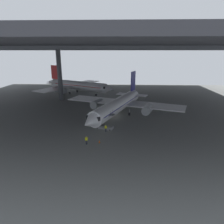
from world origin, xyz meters
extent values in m
plane|color=slate|center=(0.00, 0.00, 0.00)|extent=(110.00, 110.00, 0.00)
cylinder|color=#4C4F54|center=(-18.92, 18.33, 8.95)|extent=(1.60, 1.60, 17.91)
cube|color=#38383D|center=(0.00, 13.75, 18.51)|extent=(121.00, 99.00, 1.20)
cube|color=#4C4F54|center=(0.00, -11.00, 17.51)|extent=(115.50, 0.50, 0.70)
cube|color=#4C4F54|center=(0.00, 30.25, 17.51)|extent=(115.50, 0.50, 0.70)
cylinder|color=white|center=(1.67, -1.02, 3.37)|extent=(12.83, 25.82, 3.53)
cone|color=white|center=(-3.68, -14.77, 3.37)|extent=(4.76, 5.20, 3.46)
cube|color=black|center=(-2.87, -12.69, 3.81)|extent=(3.69, 3.39, 0.78)
cone|color=white|center=(7.01, 12.73, 3.72)|extent=(4.85, 6.36, 3.00)
cube|color=navy|center=(6.20, 10.65, 8.02)|extent=(1.62, 3.68, 5.78)
cube|color=white|center=(8.16, 8.86, 3.90)|extent=(5.24, 4.32, 0.16)
cube|color=white|center=(3.55, 10.65, 3.90)|extent=(5.24, 4.32, 0.16)
cube|color=white|center=(11.74, -0.36, 3.01)|extent=(16.09, 11.34, 0.24)
cylinder|color=#9EA3A8|center=(9.39, -1.51, 2.39)|extent=(3.70, 5.07, 2.19)
cube|color=white|center=(-5.32, 6.27, 3.01)|extent=(16.09, 11.34, 0.24)
cylinder|color=#9EA3A8|center=(-4.36, 3.84, 2.39)|extent=(3.70, 5.07, 2.19)
cube|color=navy|center=(1.67, -1.02, 3.63)|extent=(12.20, 24.05, 0.16)
cylinder|color=#9EA3A8|center=(-1.53, -9.25, 1.25)|extent=(0.20, 0.20, 1.15)
cylinder|color=black|center=(-1.53, -9.25, 0.45)|extent=(0.61, 0.95, 0.90)
cylinder|color=#9EA3A8|center=(4.80, 0.52, 1.25)|extent=(0.20, 0.20, 1.15)
cylinder|color=black|center=(4.80, 0.52, 0.45)|extent=(0.61, 0.95, 0.90)
cylinder|color=#9EA3A8|center=(0.39, 2.23, 1.25)|extent=(0.20, 0.20, 1.15)
cylinder|color=black|center=(0.39, 2.23, 0.45)|extent=(0.61, 0.95, 0.90)
cube|color=slate|center=(-1.14, -9.57, 0.35)|extent=(3.99, 2.74, 0.70)
cube|color=slate|center=(-1.14, -9.57, 2.12)|extent=(3.68, 2.46, 2.93)
cube|color=slate|center=(0.43, -10.18, 3.54)|extent=(1.50, 1.61, 0.12)
cylinder|color=black|center=(0.65, -9.63, 4.04)|extent=(0.06, 0.06, 1.00)
cylinder|color=black|center=(0.21, -10.74, 4.04)|extent=(0.06, 0.06, 1.00)
cylinder|color=black|center=(0.53, -9.47, 0.15)|extent=(0.32, 0.22, 0.30)
cylinder|color=black|center=(0.02, -10.78, 0.15)|extent=(0.32, 0.22, 0.30)
cylinder|color=black|center=(-2.30, -8.37, 0.15)|extent=(0.32, 0.22, 0.30)
cylinder|color=black|center=(-2.81, -9.68, 0.15)|extent=(0.32, 0.22, 0.30)
cylinder|color=#232838|center=(-3.92, -17.77, 0.42)|extent=(0.14, 0.14, 0.85)
cylinder|color=#232838|center=(-4.07, -17.86, 0.42)|extent=(0.14, 0.14, 0.85)
cube|color=yellow|center=(-3.99, -17.82, 1.14)|extent=(0.42, 0.38, 0.60)
cylinder|color=yellow|center=(-3.80, -17.70, 1.17)|extent=(0.09, 0.09, 0.57)
cylinder|color=yellow|center=(-4.19, -17.94, 1.17)|extent=(0.09, 0.09, 0.57)
sphere|color=tan|center=(-3.99, -17.82, 1.57)|extent=(0.23, 0.23, 0.23)
cylinder|color=#232838|center=(-0.88, -11.48, 0.40)|extent=(0.14, 0.14, 0.81)
cylinder|color=#232838|center=(-0.73, -11.39, 0.40)|extent=(0.14, 0.14, 0.81)
cube|color=yellow|center=(-0.81, -11.44, 1.09)|extent=(0.42, 0.37, 0.57)
cylinder|color=yellow|center=(-1.01, -11.55, 1.12)|extent=(0.09, 0.09, 0.54)
cylinder|color=yellow|center=(-0.61, -11.32, 1.12)|extent=(0.09, 0.09, 0.54)
sphere|color=beige|center=(-0.81, -11.44, 1.50)|extent=(0.22, 0.22, 0.22)
cylinder|color=white|center=(-15.04, 29.67, 3.39)|extent=(25.13, 15.84, 3.57)
cone|color=white|center=(-1.91, 22.56, 3.39)|extent=(5.44, 5.12, 3.50)
cube|color=black|center=(-3.90, 23.63, 3.83)|extent=(3.65, 3.86, 0.79)
cone|color=white|center=(-28.17, 36.79, 3.74)|extent=(6.48, 5.40, 3.04)
cube|color=red|center=(-26.18, 35.71, 8.10)|extent=(3.54, 2.07, 5.85)
cube|color=white|center=(-24.13, 37.44, 3.92)|extent=(4.74, 5.39, 0.16)
cube|color=white|center=(-26.52, 33.04, 3.92)|extent=(4.74, 5.39, 0.16)
cube|color=white|center=(-14.42, 39.87, 3.03)|extent=(12.84, 16.24, 0.24)
cylinder|color=#9EA3A8|center=(-13.57, 37.37, 2.40)|extent=(5.14, 4.16, 2.22)
cube|color=white|center=(-23.25, 23.58, 3.03)|extent=(12.84, 16.24, 0.24)
cylinder|color=#9EA3A8|center=(-20.68, 24.24, 2.40)|extent=(5.14, 4.16, 2.22)
cube|color=red|center=(-15.04, 29.67, 3.66)|extent=(23.45, 14.97, 0.16)
cylinder|color=#9EA3A8|center=(-7.18, 25.41, 1.25)|extent=(0.20, 0.20, 1.15)
cylinder|color=black|center=(-7.18, 25.41, 0.45)|extent=(0.93, 0.69, 0.90)
cylinder|color=#9EA3A8|center=(-16.19, 33.01, 1.25)|extent=(0.20, 0.20, 1.15)
cylinder|color=black|center=(-16.19, 33.01, 0.45)|extent=(0.93, 0.69, 0.90)
cylinder|color=#9EA3A8|center=(-18.46, 28.81, 1.25)|extent=(0.20, 0.20, 1.15)
cylinder|color=black|center=(-18.46, 28.81, 0.45)|extent=(0.93, 0.69, 0.90)
cube|color=black|center=(-1.64, -17.02, 0.02)|extent=(0.36, 0.36, 0.04)
cone|color=orange|center=(-1.64, -17.02, 0.32)|extent=(0.30, 0.30, 0.56)
camera|label=1|loc=(2.20, -52.56, 16.80)|focal=32.71mm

